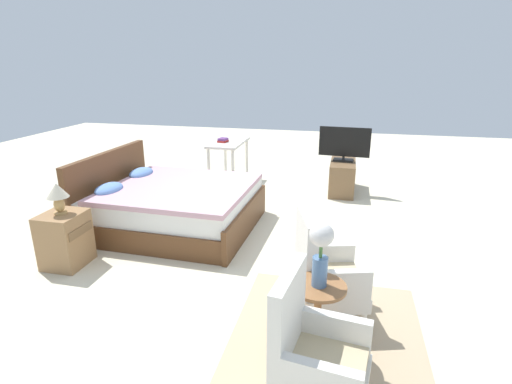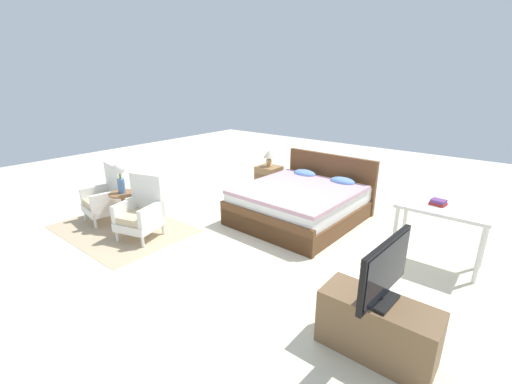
% 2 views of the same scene
% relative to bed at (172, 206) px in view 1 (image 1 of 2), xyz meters
% --- Properties ---
extents(ground_plane, '(16.00, 16.00, 0.00)m').
position_rel_bed_xyz_m(ground_plane, '(-0.02, -1.10, -0.30)').
color(ground_plane, beige).
extents(floor_rug, '(2.10, 1.50, 0.01)m').
position_rel_bed_xyz_m(floor_rug, '(-1.99, -2.11, -0.29)').
color(floor_rug, tan).
rests_on(floor_rug, ground_plane).
extents(bed, '(1.80, 2.04, 0.96)m').
position_rel_bed_xyz_m(bed, '(0.00, 0.00, 0.00)').
color(bed, brown).
rests_on(bed, ground_plane).
extents(armchair_by_window_left, '(0.61, 0.61, 0.92)m').
position_rel_bed_xyz_m(armchair_by_window_left, '(-2.50, -2.05, 0.08)').
color(armchair_by_window_left, white).
rests_on(armchair_by_window_left, floor_rug).
extents(armchair_by_window_right, '(0.67, 0.67, 0.92)m').
position_rel_bed_xyz_m(armchair_by_window_right, '(-1.49, -2.05, 0.08)').
color(armchair_by_window_right, white).
rests_on(armchair_by_window_right, floor_rug).
extents(side_table, '(0.40, 0.40, 0.58)m').
position_rel_bed_xyz_m(side_table, '(-1.99, -2.03, 0.06)').
color(side_table, '#936038').
rests_on(side_table, ground_plane).
extents(flower_vase, '(0.17, 0.17, 0.48)m').
position_rel_bed_xyz_m(flower_vase, '(-1.99, -2.03, 0.57)').
color(flower_vase, '#4C709E').
rests_on(flower_vase, side_table).
extents(nightstand, '(0.44, 0.41, 0.59)m').
position_rel_bed_xyz_m(nightstand, '(-1.20, 0.69, -0.01)').
color(nightstand, '#997047').
rests_on(nightstand, ground_plane).
extents(table_lamp, '(0.22, 0.22, 0.33)m').
position_rel_bed_xyz_m(table_lamp, '(-1.20, 0.69, 0.50)').
color(table_lamp, tan).
rests_on(table_lamp, nightstand).
extents(tv_stand, '(0.96, 0.40, 0.52)m').
position_rel_bed_xyz_m(tv_stand, '(2.05, -2.13, -0.04)').
color(tv_stand, brown).
rests_on(tv_stand, ground_plane).
extents(tv_flatscreen, '(0.22, 0.82, 0.56)m').
position_rel_bed_xyz_m(tv_flatscreen, '(2.05, -2.13, 0.51)').
color(tv_flatscreen, black).
rests_on(tv_flatscreen, tv_stand).
extents(vanity_desk, '(1.04, 0.52, 0.76)m').
position_rel_bed_xyz_m(vanity_desk, '(2.09, -0.15, 0.34)').
color(vanity_desk, silver).
rests_on(vanity_desk, ground_plane).
extents(book_stack, '(0.20, 0.17, 0.07)m').
position_rel_bed_xyz_m(book_stack, '(2.01, -0.08, 0.49)').
color(book_stack, '#AD2823').
rests_on(book_stack, vanity_desk).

